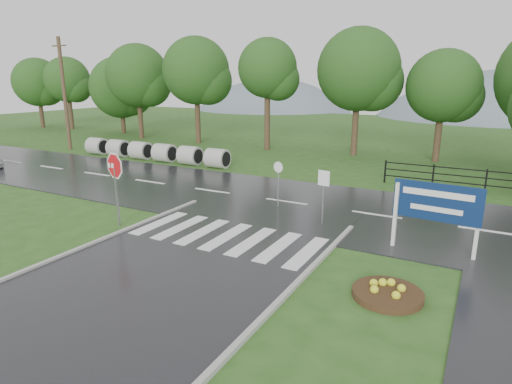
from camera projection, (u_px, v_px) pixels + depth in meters
The scene contains 14 objects.
ground at pixel (119, 301), 10.63m from camera, with size 120.00×120.00×0.00m, color #28511B.
main_road at pixel (286, 203), 19.12m from camera, with size 90.00×8.00×0.04m, color black.
walkway at pixel (508, 313), 10.10m from camera, with size 2.20×11.00×0.04m, color #29292C.
crosswalk at pixel (227, 236), 14.86m from camera, with size 6.50×2.80×0.02m.
fence_west at pixel (486, 179), 20.46m from camera, with size 9.58×0.08×1.20m.
hills at pixel (448, 214), 68.21m from camera, with size 102.00×48.00×48.00m.
treeline at pixel (381, 156), 30.55m from camera, with size 83.20×5.20×10.00m.
culvert_pipes at pixel (152, 152), 28.86m from camera, with size 11.80×1.20×1.20m.
stop_sign at pixel (115, 173), 15.50m from camera, with size 1.30×0.31×2.98m.
estate_billboard at pixel (436, 206), 13.15m from camera, with size 2.61×0.28×2.28m.
flower_bed at pixel (388, 293), 10.79m from camera, with size 1.77×1.77×0.35m.
reg_sign_small at pixel (324, 187), 15.82m from camera, with size 0.47×0.09×2.11m.
reg_sign_round at pixel (278, 178), 18.08m from camera, with size 0.46×0.12×2.00m.
utility_pole_west at pixel (64, 94), 32.45m from camera, with size 1.49×0.28×8.38m.
Camera 1 is at (7.57, -6.78, 5.36)m, focal length 30.00 mm.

